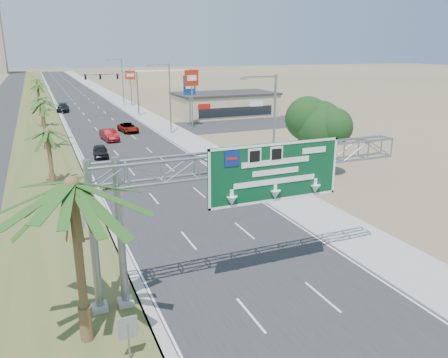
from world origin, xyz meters
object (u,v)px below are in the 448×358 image
(car_mid_lane, at_px, (109,135))
(car_far, at_px, (63,108))
(pole_sign_red_near, at_px, (192,82))
(pole_sign_blue, at_px, (190,88))
(palm_near, at_px, (71,186))
(signal_mast, at_px, (127,90))
(car_right_lane, at_px, (128,128))
(pole_sign_red_far, at_px, (130,78))
(sign_gantry, at_px, (243,172))
(car_left_lane, at_px, (100,151))
(store_building, at_px, (225,105))

(car_mid_lane, distance_m, car_far, 32.54)
(pole_sign_red_near, bearing_deg, pole_sign_blue, 81.96)
(palm_near, distance_m, car_far, 75.61)
(signal_mast, xyz_separation_m, car_right_lane, (-3.08, -15.81, -4.18))
(car_far, bearing_deg, pole_sign_red_far, 22.12)
(car_mid_lane, xyz_separation_m, car_right_lane, (3.59, 5.21, -0.10))
(signal_mast, height_order, car_right_lane, signal_mast)
(signal_mast, height_order, car_mid_lane, signal_mast)
(sign_gantry, bearing_deg, pole_sign_red_far, 82.55)
(car_far, distance_m, pole_sign_blue, 31.50)
(sign_gantry, height_order, pole_sign_blue, pole_sign_blue)
(pole_sign_red_far, bearing_deg, pole_sign_red_near, -84.39)
(car_left_lane, relative_size, car_mid_lane, 0.86)
(signal_mast, relative_size, car_mid_lane, 2.19)
(car_right_lane, bearing_deg, pole_sign_red_far, 71.08)
(store_building, height_order, car_mid_lane, store_building)
(car_mid_lane, relative_size, pole_sign_red_near, 0.52)
(sign_gantry, bearing_deg, car_far, 93.38)
(sign_gantry, xyz_separation_m, car_mid_lane, (-0.44, 41.03, -5.28))
(car_right_lane, bearing_deg, car_left_lane, -118.99)
(palm_near, xyz_separation_m, car_left_lane, (5.25, 33.67, -6.25))
(car_left_lane, bearing_deg, car_right_lane, 71.72)
(store_building, bearing_deg, car_left_lane, -136.85)
(palm_near, distance_m, pole_sign_red_near, 52.52)
(car_far, bearing_deg, sign_gantry, -80.56)
(pole_sign_red_near, height_order, pole_sign_red_far, pole_sign_red_near)
(palm_near, height_order, store_building, palm_near)
(sign_gantry, bearing_deg, pole_sign_red_near, 73.98)
(store_building, relative_size, car_far, 3.32)
(car_far, bearing_deg, signal_mast, -40.83)
(sign_gantry, relative_size, palm_near, 2.01)
(store_building, bearing_deg, sign_gantry, -112.36)
(car_right_lane, xyz_separation_m, pole_sign_red_near, (10.06, -0.19, 6.49))
(car_right_lane, relative_size, pole_sign_red_near, 0.53)
(sign_gantry, bearing_deg, car_mid_lane, 90.61)
(car_left_lane, relative_size, car_right_lane, 0.84)
(car_left_lane, xyz_separation_m, pole_sign_blue, (16.37, 16.16, 5.42))
(car_right_lane, bearing_deg, palm_near, -109.54)
(pole_sign_red_far, bearing_deg, car_left_lane, -105.89)
(sign_gantry, xyz_separation_m, signal_mast, (6.23, 62.05, -1.21))
(car_right_lane, height_order, pole_sign_red_near, pole_sign_red_near)
(signal_mast, height_order, car_far, signal_mast)
(car_left_lane, xyz_separation_m, pole_sign_red_far, (13.02, 45.75, 5.37))
(sign_gantry, height_order, signal_mast, signal_mast)
(car_mid_lane, relative_size, car_right_lane, 0.98)
(store_building, distance_m, car_mid_lane, 27.93)
(pole_sign_blue, bearing_deg, store_building, 40.45)
(car_right_lane, distance_m, car_far, 28.11)
(palm_near, distance_m, car_left_lane, 34.64)
(signal_mast, bearing_deg, pole_sign_blue, -62.87)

